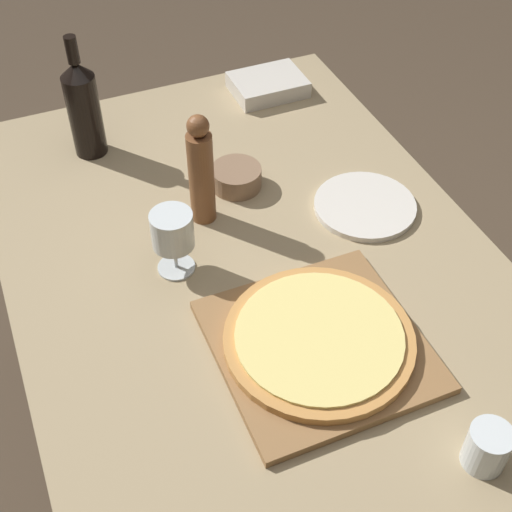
% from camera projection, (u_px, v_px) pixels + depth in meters
% --- Properties ---
extents(ground_plane, '(12.00, 12.00, 0.00)m').
position_uv_depth(ground_plane, '(263.00, 470.00, 2.00)').
color(ground_plane, '#4C3D2D').
extents(dining_table, '(1.00, 1.58, 0.77)m').
position_uv_depth(dining_table, '(265.00, 310.00, 1.51)').
color(dining_table, '#9E8966').
rests_on(dining_table, ground_plane).
extents(cutting_board, '(0.38, 0.38, 0.02)m').
position_uv_depth(cutting_board, '(318.00, 345.00, 1.33)').
color(cutting_board, olive).
rests_on(cutting_board, dining_table).
extents(pizza, '(0.36, 0.36, 0.02)m').
position_uv_depth(pizza, '(319.00, 339.00, 1.31)').
color(pizza, '#C68947').
rests_on(pizza, cutting_board).
extents(wine_bottle, '(0.08, 0.08, 0.31)m').
position_uv_depth(wine_bottle, '(83.00, 107.00, 1.68)').
color(wine_bottle, black).
rests_on(wine_bottle, dining_table).
extents(pepper_mill, '(0.06, 0.06, 0.27)m').
position_uv_depth(pepper_mill, '(201.00, 172.00, 1.50)').
color(pepper_mill, brown).
rests_on(pepper_mill, dining_table).
extents(wine_glass, '(0.09, 0.09, 0.15)m').
position_uv_depth(wine_glass, '(172.00, 232.00, 1.41)').
color(wine_glass, silver).
rests_on(wine_glass, dining_table).
extents(small_bowl, '(0.12, 0.12, 0.05)m').
position_uv_depth(small_bowl, '(236.00, 177.00, 1.65)').
color(small_bowl, '#84664C').
rests_on(small_bowl, dining_table).
extents(drinking_tumbler, '(0.07, 0.07, 0.08)m').
position_uv_depth(drinking_tumbler, '(487.00, 447.00, 1.14)').
color(drinking_tumbler, silver).
rests_on(drinking_tumbler, dining_table).
extents(dinner_plate, '(0.23, 0.23, 0.01)m').
position_uv_depth(dinner_plate, '(365.00, 206.00, 1.61)').
color(dinner_plate, silver).
rests_on(dinner_plate, dining_table).
extents(food_container, '(0.19, 0.15, 0.04)m').
position_uv_depth(food_container, '(268.00, 85.00, 1.94)').
color(food_container, beige).
rests_on(food_container, dining_table).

